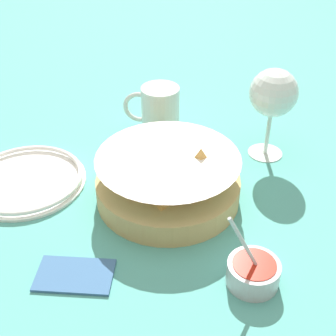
# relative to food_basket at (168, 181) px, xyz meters

# --- Properties ---
(ground_plane) EXTENTS (4.00, 4.00, 0.00)m
(ground_plane) POSITION_rel_food_basket_xyz_m (-0.00, -0.01, -0.03)
(ground_plane) COLOR teal
(food_basket) EXTENTS (0.22, 0.22, 0.09)m
(food_basket) POSITION_rel_food_basket_xyz_m (0.00, 0.00, 0.00)
(food_basket) COLOR tan
(food_basket) RESTS_ON ground_plane
(sauce_cup) EXTENTS (0.07, 0.07, 0.11)m
(sauce_cup) POSITION_rel_food_basket_xyz_m (-0.13, 0.16, -0.02)
(sauce_cup) COLOR #B7B7BC
(sauce_cup) RESTS_ON ground_plane
(wine_glass) EXTENTS (0.08, 0.08, 0.16)m
(wine_glass) POSITION_rel_food_basket_xyz_m (-0.16, -0.15, 0.08)
(wine_glass) COLOR silver
(wine_glass) RESTS_ON ground_plane
(beer_mug) EXTENTS (0.11, 0.07, 0.09)m
(beer_mug) POSITION_rel_food_basket_xyz_m (0.04, -0.21, 0.01)
(beer_mug) COLOR silver
(beer_mug) RESTS_ON ground_plane
(side_plate) EXTENTS (0.20, 0.20, 0.01)m
(side_plate) POSITION_rel_food_basket_xyz_m (0.24, -0.01, -0.03)
(side_plate) COLOR white
(side_plate) RESTS_ON ground_plane
(napkin) EXTENTS (0.10, 0.07, 0.01)m
(napkin) POSITION_rel_food_basket_xyz_m (0.10, 0.18, -0.03)
(napkin) COLOR #38608E
(napkin) RESTS_ON ground_plane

